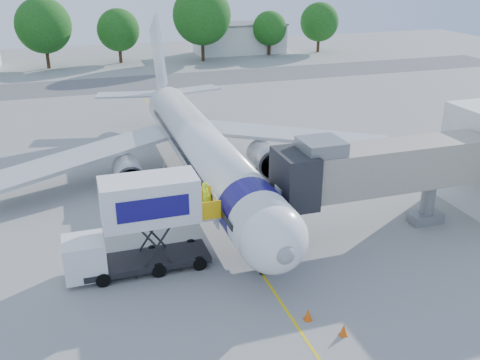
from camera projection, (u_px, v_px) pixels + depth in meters
name	position (u px, v px, depth m)	size (l,w,h in m)	color
ground	(216.00, 204.00, 38.19)	(160.00, 160.00, 0.00)	#969693
guidance_line	(216.00, 204.00, 38.18)	(0.15, 70.00, 0.01)	yellow
taxiway_strip	(135.00, 83.00, 75.03)	(120.00, 10.00, 0.01)	#59595B
aircraft	(200.00, 147.00, 40.67)	(34.17, 37.73, 11.35)	white
jet_bridge	(371.00, 169.00, 32.67)	(13.90, 3.20, 6.60)	#A79E8E
catering_hiloader	(139.00, 226.00, 29.18)	(8.50, 2.44, 5.50)	black
safety_cone_a	(308.00, 315.00, 25.92)	(0.40, 0.40, 0.63)	#E2550B
safety_cone_b	(344.00, 330.00, 24.87)	(0.38, 0.38, 0.60)	#E2550B
outbuilding_right	(239.00, 38.00, 97.85)	(16.40, 7.40, 5.30)	silver
tree_c	(43.00, 26.00, 82.52)	(8.51, 8.51, 10.85)	#382314
tree_d	(118.00, 30.00, 87.46)	(6.89, 6.89, 8.79)	#382314
tree_e	(202.00, 15.00, 88.14)	(9.65, 9.65, 12.30)	#382314
tree_f	(269.00, 28.00, 94.94)	(6.03, 6.03, 7.69)	#382314
tree_g	(319.00, 22.00, 97.69)	(6.99, 6.99, 8.91)	#382314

